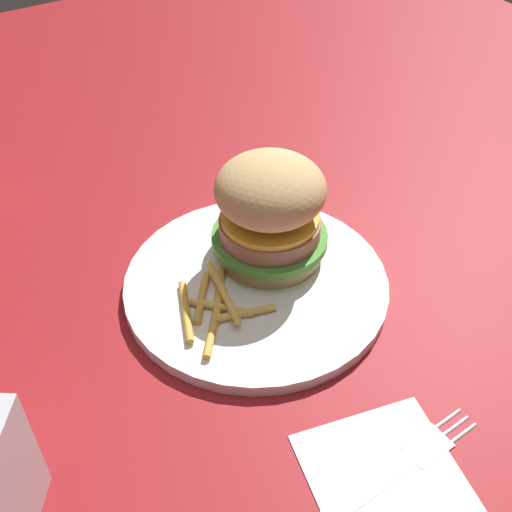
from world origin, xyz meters
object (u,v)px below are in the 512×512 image
(plate, at_px, (256,284))
(napkin, at_px, (388,475))
(sandwich, at_px, (270,210))
(fork, at_px, (390,472))
(fries_pile, at_px, (215,306))

(plate, relative_size, napkin, 2.27)
(sandwich, height_order, fork, sandwich)
(plate, bearing_deg, sandwich, -141.41)
(plate, bearing_deg, fries_pile, 13.93)
(fries_pile, relative_size, napkin, 0.86)
(fries_pile, distance_m, fork, 0.21)
(plate, xyz_separation_m, napkin, (0.02, 0.22, -0.01))
(sandwich, xyz_separation_m, fork, (0.05, 0.24, -0.06))
(fries_pile, bearing_deg, fork, 98.79)
(sandwich, relative_size, fries_pile, 1.20)
(plate, height_order, sandwich, sandwich)
(sandwich, xyz_separation_m, fries_pile, (0.08, 0.04, -0.05))
(fries_pile, height_order, fork, fries_pile)
(fork, bearing_deg, plate, -95.40)
(napkin, xyz_separation_m, fork, (-0.00, -0.00, 0.00))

